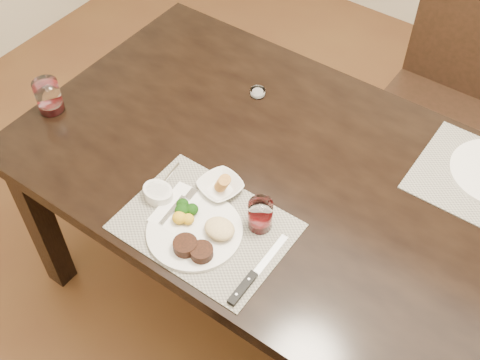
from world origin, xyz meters
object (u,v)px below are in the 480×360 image
Objects in this scene: chair_far at (443,88)px; wine_glass_near at (260,216)px; cracker_bowl at (220,186)px; dinner_plate at (197,232)px; steak_knife at (249,280)px.

wine_glass_near is at bearing -95.74° from chair_far.
chair_far reaches higher than cracker_bowl.
dinner_plate is 0.20m from steak_knife.
dinner_plate is 1.78× the size of cracker_bowl.
wine_glass_near reaches higher than cracker_bowl.
chair_far is 9.62× the size of wine_glass_near.
wine_glass_near is (-0.12, -1.15, 0.29)m from chair_far.
wine_glass_near is at bearing -12.93° from cracker_bowl.
chair_far is 1.33m from dinner_plate.
chair_far is at bearing 87.63° from steak_knife.
dinner_plate is at bearing -100.39° from chair_far.
chair_far is 1.19m from wine_glass_near.
wine_glass_near reaches higher than dinner_plate.
dinner_plate is at bearing 168.92° from steak_knife.
chair_far is 3.40× the size of dinner_plate.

